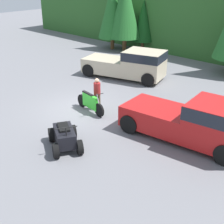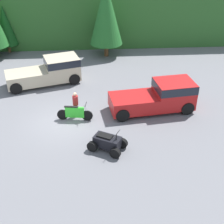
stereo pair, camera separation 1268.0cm
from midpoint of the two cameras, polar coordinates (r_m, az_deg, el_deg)
ground_plane at (r=17.21m, az=14.23°, el=-6.70°), size 80.00×80.00×0.00m
hillside_backdrop at (r=30.60m, az=30.43°, el=9.46°), size 44.00×6.00×4.88m
tree_left at (r=29.06m, az=12.25°, el=13.63°), size 2.57×2.57×5.85m
tree_mid_left at (r=28.71m, az=14.70°, el=13.92°), size 2.82×2.82×6.40m
tree_mid_right at (r=29.68m, az=17.52°, el=11.60°), size 1.94×1.94×4.40m
pickup_truck_red at (r=16.24m, az=36.22°, el=-8.97°), size 5.68×2.79×1.97m
pickup_truck_second at (r=22.01m, az=19.16°, el=2.77°), size 5.87×3.58×1.97m
dirt_bike at (r=16.86m, az=16.74°, el=-5.78°), size 2.26×0.60×1.19m
quad_atv at (r=13.82m, az=17.32°, el=-13.47°), size 2.29×1.97×1.19m
rider_person at (r=16.99m, az=17.81°, el=-4.00°), size 0.40×0.40×1.71m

